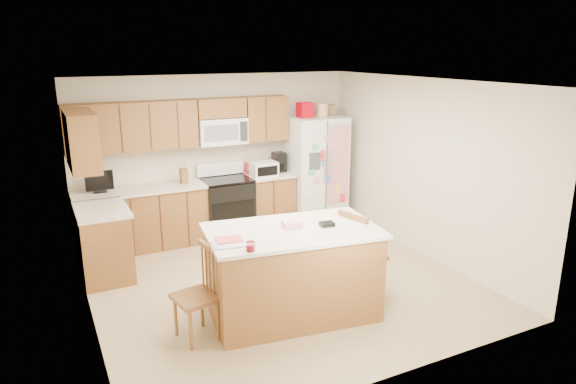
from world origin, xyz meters
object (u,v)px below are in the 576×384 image
windsor_chair_right (361,257)px  refrigerator (315,169)px  stove (226,206)px  windsor_chair_back (272,256)px  windsor_chair_left (198,296)px  island (292,272)px

windsor_chair_right → refrigerator: bearing=71.7°
stove → windsor_chair_back: 2.15m
stove → windsor_chair_left: size_ratio=1.15×
refrigerator → island: bearing=-123.8°
windsor_chair_left → windsor_chair_back: size_ratio=1.03×
stove → refrigerator: bearing=-2.3°
windsor_chair_left → windsor_chair_right: 1.99m
windsor_chair_back → stove: bearing=85.0°
windsor_chair_back → windsor_chair_right: 1.06m
windsor_chair_right → stove: bearing=104.1°
windsor_chair_left → stove: bearing=64.7°
stove → windsor_chair_back: stove is taller
stove → windsor_chair_back: bearing=-95.0°
stove → windsor_chair_back: (-0.19, -2.15, -0.02)m
refrigerator → island: 3.27m
stove → windsor_chair_right: size_ratio=1.06×
refrigerator → windsor_chair_back: (-1.76, -2.08, -0.47)m
windsor_chair_back → refrigerator: bearing=49.8°
windsor_chair_back → windsor_chair_right: bearing=-33.8°
windsor_chair_left → windsor_chair_back: 1.28m
island → stove: bearing=85.2°
island → windsor_chair_right: size_ratio=1.84×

